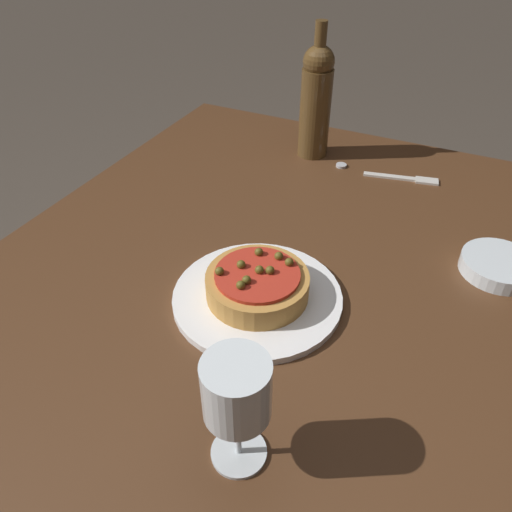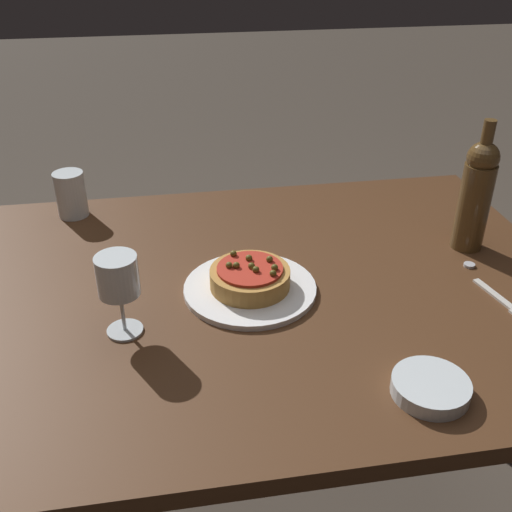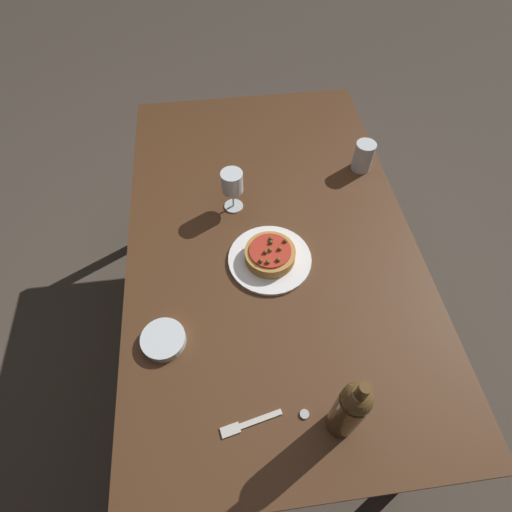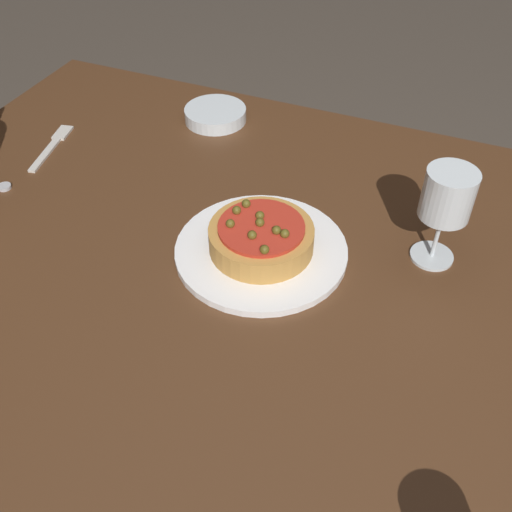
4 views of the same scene
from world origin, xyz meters
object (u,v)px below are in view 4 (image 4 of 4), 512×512
object	(u,v)px
fork	(53,145)
bottle_cap	(6,186)
pizza	(261,237)
dinner_plate	(261,250)
side_bowl	(215,115)
wine_glass	(447,198)
dining_table	(324,316)

from	to	relation	value
fork	bottle_cap	world-z (taller)	bottle_cap
fork	pizza	bearing A→B (deg)	-116.65
pizza	fork	size ratio (longest dim) A/B	1.00
pizza	dinner_plate	bearing A→B (deg)	39.21
side_bowl	fork	world-z (taller)	side_bowl
wine_glass	dining_table	bearing A→B (deg)	-139.85
pizza	side_bowl	world-z (taller)	pizza
wine_glass	side_bowl	distance (m)	0.55
dinner_plate	dining_table	bearing A→B (deg)	-8.89
side_bowl	wine_glass	bearing A→B (deg)	-26.58
dinner_plate	side_bowl	size ratio (longest dim) A/B	2.14
fork	bottle_cap	bearing A→B (deg)	170.12
fork	dining_table	bearing A→B (deg)	-115.54
wine_glass	bottle_cap	bearing A→B (deg)	-171.63
dining_table	fork	size ratio (longest dim) A/B	9.85
pizza	bottle_cap	bearing A→B (deg)	-178.39
dinner_plate	wine_glass	size ratio (longest dim) A/B	1.69
pizza	side_bowl	distance (m)	0.42
wine_glass	bottle_cap	world-z (taller)	wine_glass
dinner_plate	bottle_cap	size ratio (longest dim) A/B	11.22
pizza	bottle_cap	world-z (taller)	pizza
dining_table	wine_glass	bearing A→B (deg)	40.15
dinner_plate	bottle_cap	bearing A→B (deg)	-178.38
wine_glass	bottle_cap	xyz separation A→B (m)	(-0.73, -0.11, -0.11)
wine_glass	fork	distance (m)	0.75
wine_glass	dinner_plate	bearing A→B (deg)	-159.19
dining_table	pizza	xyz separation A→B (m)	(-0.11, 0.02, 0.11)
pizza	wine_glass	distance (m)	0.28
pizza	fork	xyz separation A→B (m)	(-0.49, 0.13, -0.03)
fork	bottle_cap	size ratio (longest dim) A/B	6.74
side_bowl	fork	bearing A→B (deg)	-140.04
pizza	bottle_cap	distance (m)	0.49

